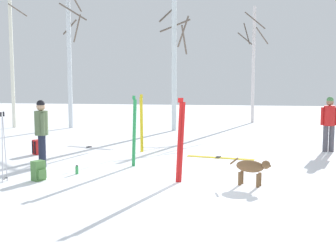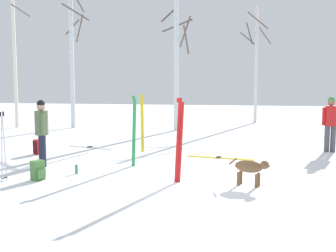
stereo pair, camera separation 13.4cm
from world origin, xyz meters
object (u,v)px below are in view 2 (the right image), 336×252
Objects in this scene: backpack_1 at (39,147)px; birch_tree_2 at (177,61)px; ski_pair_planted_1 at (179,141)px; ski_poles_0 at (3,145)px; ski_pair_planted_0 at (142,124)px; person_0 at (42,129)px; ski_pair_planted_2 at (134,131)px; birch_tree_3 at (256,62)px; birch_tree_0 at (14,40)px; birch_tree_1 at (72,50)px; person_2 at (331,121)px; ski_pair_lying_0 at (91,147)px; ski_pair_lying_1 at (220,158)px; water_bottle_0 at (76,170)px; dog at (251,168)px; backpack_0 at (38,171)px.

backpack_1 is 0.07× the size of birch_tree_2.
ski_pair_planted_1 is 3.84m from ski_poles_0.
ski_pair_planted_0 is at bearing 64.30° from ski_poles_0.
ski_pair_planted_2 is (2.33, 0.42, -0.07)m from person_0.
backpack_1 is 8.08m from birch_tree_2.
birch_tree_2 is 0.96× the size of birch_tree_3.
birch_tree_1 is (2.72, 0.34, -0.50)m from birch_tree_0.
ski_pair_planted_0 is 2.22m from ski_pair_planted_2.
birch_tree_1 reaches higher than birch_tree_3.
person_2 is 5.84m from ski_pair_planted_0.
ski_pair_lying_0 is (-2.20, 2.70, -0.90)m from ski_pair_planted_2.
person_2 is 0.29× the size of birch_tree_2.
birch_tree_2 reaches higher than person_2.
person_0 is 0.29× the size of birch_tree_2.
birch_tree_0 reaches higher than ski_pair_lying_1.
person_0 is 8.08× the size of water_bottle_0.
ski_pair_lying_1 is 0.32× the size of birch_tree_3.
ski_poles_0 is (-2.39, -2.10, -0.09)m from ski_pair_planted_2.
water_bottle_0 is at bearing -29.49° from person_0.
birch_tree_2 is at bearing 65.64° from backpack_1.
ski_poles_0 is at bearing -174.16° from dog.
person_0 is 3.90× the size of backpack_0.
ski_pair_planted_1 is at bearing -130.16° from person_2.
birch_tree_0 is at bearing 124.24° from backpack_1.
birch_tree_0 is (-5.53, 10.11, 3.31)m from ski_poles_0.
dog is at bearing -41.41° from birch_tree_0.
ski_pair_lying_0 is at bearing 52.06° from backpack_1.
person_2 is 14.50m from birch_tree_0.
person_0 is at bearing 150.51° from water_bottle_0.
ski_pair_planted_2 is (-2.93, 1.55, 0.52)m from dog.
ski_poles_0 reaches higher than dog.
birch_tree_2 is at bearing -130.44° from birch_tree_3.
ski_pair_planted_2 is (-5.42, -3.25, -0.07)m from person_2.
birch_tree_1 is (-1.87, 7.09, 3.42)m from backpack_1.
birch_tree_0 reaches higher than backpack_0.
ski_pair_planted_0 is 4.08m from ski_pair_planted_1.
ski_pair_lying_1 is at bearing 39.42° from water_bottle_0.
ski_pair_lying_1 is (4.32, -1.14, -0.00)m from ski_pair_lying_0.
birch_tree_1 is 5.02m from birch_tree_2.
birch_tree_0 is (-5.72, 5.31, 4.12)m from ski_pair_lying_0.
ski_pair_lying_0 is at bearing 165.21° from ski_pair_lying_1.
birch_tree_3 reaches higher than birch_tree_2.
ski_poles_0 is 15.68m from birch_tree_3.
backpack_0 is at bearing -138.25° from ski_pair_lying_1.
backpack_0 is (0.62, -1.44, -0.77)m from person_0.
birch_tree_0 is (-13.33, 4.76, 3.15)m from person_2.
birch_tree_2 is (2.18, 10.23, 2.28)m from ski_poles_0.
person_2 is 0.93× the size of ski_pair_planted_1.
person_2 is at bearing 4.12° from ski_pair_lying_0.
ski_pair_planted_0 is at bearing 76.36° from water_bottle_0.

